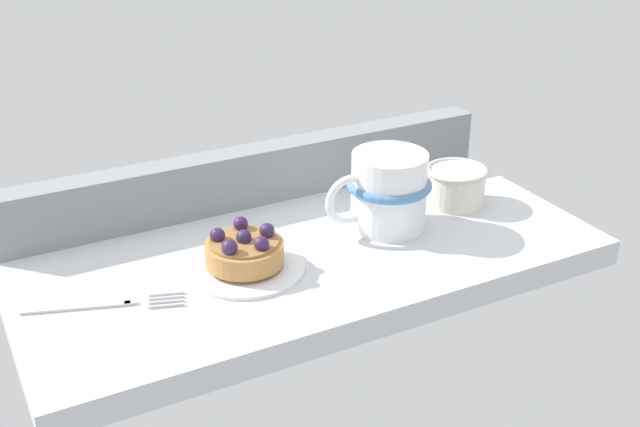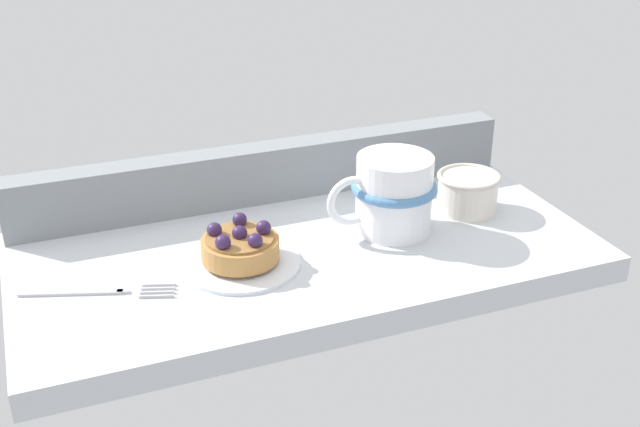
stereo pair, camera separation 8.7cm
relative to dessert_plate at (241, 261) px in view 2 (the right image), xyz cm
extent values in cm
cube|color=silver|center=(7.99, 1.57, -1.88)|extent=(64.27, 31.17, 2.96)
cube|color=gray|center=(7.99, 15.28, 3.10)|extent=(62.99, 3.75, 6.99)
cylinder|color=silver|center=(0.00, 0.00, 0.03)|extent=(12.86, 12.86, 0.85)
cylinder|color=silver|center=(0.00, 0.00, -0.19)|extent=(7.07, 7.07, 0.43)
cylinder|color=#B77F42|center=(0.00, 0.00, 1.60)|extent=(8.32, 8.32, 2.28)
cylinder|color=olive|center=(0.00, 0.00, 2.89)|extent=(7.33, 7.33, 0.30)
sphere|color=#331E47|center=(0.00, 0.00, 3.43)|extent=(1.64, 1.64, 1.64)
sphere|color=#331E47|center=(2.63, -0.08, 3.62)|extent=(1.63, 1.63, 1.63)
sphere|color=#331E47|center=(0.84, 2.81, 3.55)|extent=(1.59, 1.59, 1.59)
sphere|color=#331E47|center=(-2.31, 1.68, 3.49)|extent=(1.62, 1.62, 1.62)
sphere|color=#331E47|center=(-2.25, -1.68, 3.59)|extent=(1.66, 1.66, 1.66)
sphere|color=#331E47|center=(0.96, -2.42, 3.55)|extent=(1.60, 1.60, 1.60)
cylinder|color=white|center=(18.78, 1.51, 4.14)|extent=(8.75, 8.75, 9.09)
torus|color=#4C7FB2|center=(18.78, 1.51, 4.97)|extent=(9.89, 9.89, 1.09)
torus|color=white|center=(13.51, 1.51, 4.14)|extent=(5.97, 0.88, 5.97)
cube|color=#B7B7BC|center=(-17.65, 0.49, -0.10)|extent=(10.12, 3.96, 0.60)
cube|color=#B7B7BC|center=(-12.70, -1.16, -0.10)|extent=(1.32, 0.91, 0.60)
cube|color=#B7B7BC|center=(-9.73, -3.30, -0.10)|extent=(3.40, 1.33, 0.60)
cube|color=#B7B7BC|center=(-9.50, -2.61, -0.10)|extent=(3.40, 1.33, 0.60)
cube|color=#B7B7BC|center=(-9.27, -1.91, -0.10)|extent=(3.40, 1.33, 0.60)
cube|color=#B7B7BC|center=(-9.03, -1.22, -0.10)|extent=(3.40, 1.33, 0.60)
cylinder|color=silver|center=(29.54, 3.04, 1.81)|extent=(7.23, 7.23, 4.41)
torus|color=beige|center=(29.54, 3.04, 4.01)|extent=(7.68, 7.68, 0.60)
camera|label=1|loc=(-27.23, -68.83, 42.19)|focal=44.84mm
camera|label=2|loc=(-19.27, -72.47, 42.19)|focal=44.84mm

